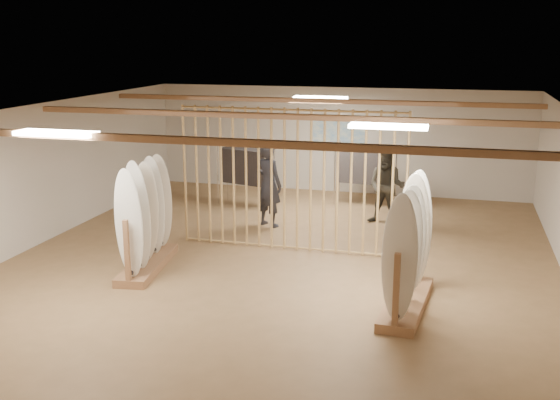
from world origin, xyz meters
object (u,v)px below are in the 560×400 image
(rack_left, at_px, (146,233))
(rack_right, at_px, (408,266))
(clothing_rack_a, at_px, (246,166))
(shopper_b, at_px, (387,182))
(clothing_rack_b, at_px, (365,166))
(shopper_a, at_px, (269,179))

(rack_left, relative_size, rack_right, 0.99)
(clothing_rack_a, bearing_deg, shopper_b, 3.40)
(clothing_rack_b, xyz_separation_m, shopper_b, (0.69, -1.57, -0.03))
(shopper_b, bearing_deg, clothing_rack_b, 124.83)
(rack_right, distance_m, clothing_rack_a, 6.98)
(clothing_rack_b, height_order, shopper_a, shopper_a)
(rack_left, distance_m, shopper_b, 5.58)
(rack_right, bearing_deg, rack_left, 177.48)
(rack_left, distance_m, clothing_rack_a, 4.85)
(clothing_rack_a, xyz_separation_m, shopper_b, (3.54, -0.79, -0.01))
(rack_right, bearing_deg, clothing_rack_a, 133.57)
(rack_right, bearing_deg, clothing_rack_b, 108.54)
(clothing_rack_a, distance_m, shopper_b, 3.62)
(rack_left, height_order, clothing_rack_b, rack_left)
(clothing_rack_a, height_order, shopper_a, shopper_a)
(rack_right, relative_size, shopper_b, 1.11)
(clothing_rack_b, relative_size, shopper_a, 0.73)
(clothing_rack_a, bearing_deg, rack_left, -77.51)
(clothing_rack_a, height_order, shopper_b, shopper_b)
(shopper_a, bearing_deg, shopper_b, -136.40)
(rack_left, relative_size, clothing_rack_a, 1.41)
(shopper_a, bearing_deg, rack_left, 92.75)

